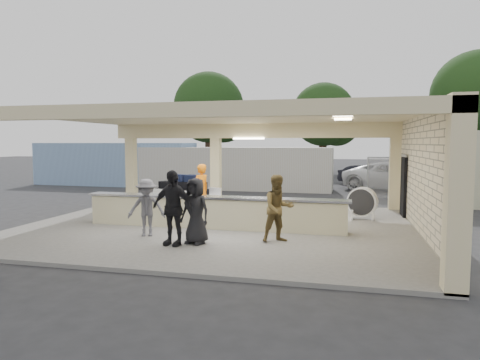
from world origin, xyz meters
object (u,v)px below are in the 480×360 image
(passenger_b, at_px, (172,208))
(container_blue, at_px, (114,164))
(drum_fan, at_px, (362,202))
(car_white_b, at_px, (469,181))
(passenger_d, at_px, (195,211))
(car_dark, at_px, (368,176))
(passenger_c, at_px, (147,208))
(baggage_handler, at_px, (201,191))
(container_white, at_px, (235,168))
(passenger_a, at_px, (278,208))
(luggage_cart, at_px, (183,192))
(baggage_counter, at_px, (213,212))
(car_white_a, at_px, (396,177))

(passenger_b, xyz_separation_m, container_blue, (-10.09, 14.65, 0.29))
(drum_fan, relative_size, car_white_b, 0.27)
(passenger_b, bearing_deg, passenger_d, 38.33)
(drum_fan, distance_m, car_dark, 13.02)
(passenger_c, bearing_deg, passenger_d, -37.07)
(baggage_handler, relative_size, passenger_b, 0.98)
(baggage_handler, height_order, passenger_b, passenger_b)
(car_dark, distance_m, container_white, 8.60)
(passenger_a, xyz_separation_m, container_blue, (-12.66, 13.65, 0.36))
(baggage_handler, xyz_separation_m, passenger_a, (3.18, -3.04, -0.05))
(baggage_handler, xyz_separation_m, car_dark, (6.31, 13.93, -0.40))
(baggage_handler, xyz_separation_m, passenger_d, (1.14, -3.74, -0.08))
(luggage_cart, distance_m, passenger_d, 5.07)
(passenger_b, bearing_deg, baggage_counter, 89.74)
(baggage_counter, bearing_deg, car_white_b, 51.24)
(drum_fan, height_order, passenger_b, passenger_b)
(car_white_b, bearing_deg, drum_fan, 159.16)
(passenger_c, xyz_separation_m, car_white_a, (8.20, 14.54, -0.11))
(car_white_a, bearing_deg, baggage_counter, 170.12)
(baggage_counter, height_order, container_blue, container_blue)
(passenger_c, bearing_deg, drum_fan, 15.84)
(car_white_b, relative_size, container_blue, 0.40)
(passenger_a, bearing_deg, baggage_counter, 117.94)
(baggage_handler, relative_size, car_white_a, 0.34)
(passenger_c, relative_size, passenger_d, 0.94)
(luggage_cart, relative_size, container_white, 0.25)
(luggage_cart, bearing_deg, baggage_handler, -22.40)
(luggage_cart, bearing_deg, passenger_b, -53.99)
(luggage_cart, distance_m, container_blue, 12.93)
(luggage_cart, height_order, passenger_d, passenger_d)
(passenger_c, bearing_deg, car_dark, 49.46)
(passenger_d, relative_size, container_white, 0.15)
(car_white_a, height_order, car_dark, car_white_a)
(baggage_counter, xyz_separation_m, baggage_handler, (-0.97, 1.70, 0.45))
(drum_fan, distance_m, car_white_b, 12.00)
(drum_fan, bearing_deg, baggage_counter, -132.68)
(luggage_cart, bearing_deg, container_white, 109.78)
(drum_fan, relative_size, container_blue, 0.11)
(passenger_a, bearing_deg, luggage_cart, 106.44)
(container_white, bearing_deg, passenger_b, -81.06)
(car_white_b, distance_m, car_dark, 5.75)
(luggage_cart, height_order, passenger_c, passenger_c)
(container_blue, bearing_deg, passenger_d, -51.87)
(baggage_handler, relative_size, container_blue, 0.18)
(passenger_b, bearing_deg, baggage_handler, 107.06)
(drum_fan, bearing_deg, passenger_c, -128.28)
(passenger_a, relative_size, container_blue, 0.17)
(passenger_c, bearing_deg, passenger_a, -16.34)
(baggage_handler, bearing_deg, baggage_counter, 58.45)
(luggage_cart, xyz_separation_m, car_white_b, (12.46, 10.50, -0.21))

